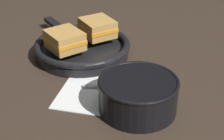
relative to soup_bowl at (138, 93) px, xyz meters
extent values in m
plane|color=#382B21|center=(-0.05, 0.08, -0.04)|extent=(4.00, 4.00, 0.00)
cube|color=white|center=(-0.08, 0.04, -0.04)|extent=(0.22, 0.19, 0.00)
cylinder|color=black|center=(0.00, 0.00, -0.01)|extent=(0.16, 0.16, 0.07)
cylinder|color=#C14C19|center=(0.00, 0.00, 0.02)|extent=(0.14, 0.14, 0.01)
torus|color=black|center=(0.00, 0.00, 0.03)|extent=(0.17, 0.17, 0.01)
cube|color=silver|center=(-0.08, 0.06, -0.03)|extent=(0.11, 0.03, 0.01)
ellipsoid|color=silver|center=(-0.01, 0.08, -0.03)|extent=(0.06, 0.04, 0.01)
cylinder|color=black|center=(-0.19, 0.20, -0.03)|extent=(0.25, 0.25, 0.02)
torus|color=black|center=(-0.19, 0.20, -0.01)|extent=(0.26, 0.26, 0.02)
cube|color=black|center=(-0.33, 0.32, -0.01)|extent=(0.10, 0.09, 0.01)
cube|color=#C18E47|center=(-0.22, 0.15, 0.01)|extent=(0.12, 0.12, 0.02)
cube|color=orange|center=(-0.22, 0.15, 0.02)|extent=(0.12, 0.12, 0.01)
cube|color=#C18E47|center=(-0.22, 0.15, 0.04)|extent=(0.12, 0.12, 0.02)
cube|color=#C18E47|center=(-0.16, 0.25, 0.01)|extent=(0.12, 0.12, 0.02)
cube|color=orange|center=(-0.16, 0.25, 0.02)|extent=(0.12, 0.12, 0.01)
cube|color=#C18E47|center=(-0.16, 0.25, 0.04)|extent=(0.12, 0.12, 0.02)
camera|label=1|loc=(0.10, -0.58, 0.39)|focal=55.00mm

